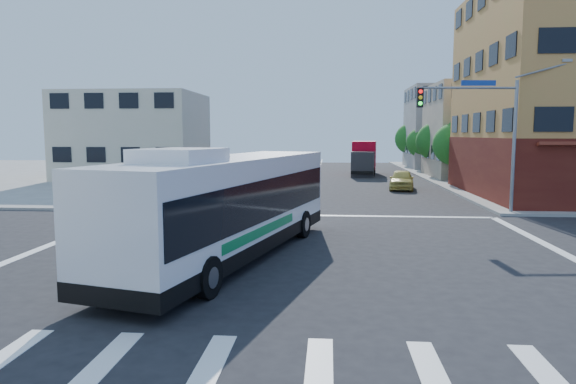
{
  "coord_description": "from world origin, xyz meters",
  "views": [
    {
      "loc": [
        1.14,
        -16.98,
        4.23
      ],
      "look_at": [
        -0.64,
        5.27,
        1.7
      ],
      "focal_mm": 32.0,
      "sensor_mm": 36.0,
      "label": 1
    }
  ],
  "objects": [
    {
      "name": "street_tree_a",
      "position": [
        11.9,
        27.92,
        3.59
      ],
      "size": [
        3.6,
        3.6,
        5.53
      ],
      "color": "#362313",
      "rests_on": "ground"
    },
    {
      "name": "signal_mast_ne",
      "position": [
        9.08,
        10.62,
        4.98
      ],
      "size": [
        7.91,
        1.13,
        8.07
      ],
      "color": "gray",
      "rests_on": "ground"
    },
    {
      "name": "box_truck",
      "position": [
        4.77,
        36.68,
        1.69
      ],
      "size": [
        3.06,
        7.94,
        3.49
      ],
      "rotation": [
        0.0,
        0.0,
        -0.11
      ],
      "color": "#252529",
      "rests_on": "ground"
    },
    {
      "name": "parked_car",
      "position": [
        6.72,
        22.78,
        0.76
      ],
      "size": [
        2.44,
        4.66,
        1.51
      ],
      "primitive_type": "imported",
      "rotation": [
        0.0,
        0.0,
        -0.15
      ],
      "color": "#D4C45A",
      "rests_on": "ground"
    },
    {
      "name": "street_tree_c",
      "position": [
        11.9,
        43.92,
        3.46
      ],
      "size": [
        3.4,
        3.4,
        5.29
      ],
      "color": "#362313",
      "rests_on": "ground"
    },
    {
      "name": "building_east_far",
      "position": [
        16.98,
        47.98,
        5.01
      ],
      "size": [
        12.06,
        10.06,
        10.0
      ],
      "color": "#979792",
      "rests_on": "ground"
    },
    {
      "name": "ground",
      "position": [
        0.0,
        0.0,
        0.0
      ],
      "size": [
        120.0,
        120.0,
        0.0
      ],
      "primitive_type": "plane",
      "color": "black",
      "rests_on": "ground"
    },
    {
      "name": "building_east_near",
      "position": [
        16.98,
        33.98,
        4.51
      ],
      "size": [
        12.06,
        10.06,
        9.0
      ],
      "color": "#B5A98A",
      "rests_on": "ground"
    },
    {
      "name": "building_west",
      "position": [
        -17.02,
        29.98,
        4.01
      ],
      "size": [
        12.06,
        10.06,
        8.0
      ],
      "color": "beige",
      "rests_on": "ground"
    },
    {
      "name": "transit_bus",
      "position": [
        -2.17,
        -0.0,
        1.87
      ],
      "size": [
        5.89,
        13.23,
        3.83
      ],
      "rotation": [
        0.0,
        0.0,
        -0.25
      ],
      "color": "black",
      "rests_on": "ground"
    },
    {
      "name": "street_tree_b",
      "position": [
        11.9,
        35.92,
        3.75
      ],
      "size": [
        3.8,
        3.8,
        5.79
      ],
      "color": "#362313",
      "rests_on": "ground"
    },
    {
      "name": "street_tree_d",
      "position": [
        11.9,
        51.92,
        3.88
      ],
      "size": [
        4.0,
        4.0,
        6.03
      ],
      "color": "#362313",
      "rests_on": "ground"
    }
  ]
}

